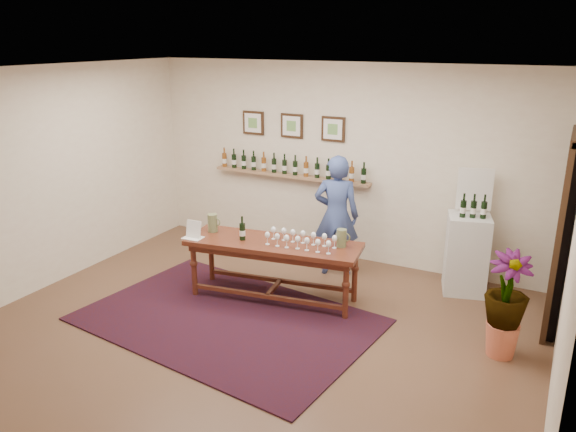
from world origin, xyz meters
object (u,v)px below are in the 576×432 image
at_px(display_pedestal, 466,254).
at_px(person, 336,216).
at_px(tasting_table, 273,250).
at_px(potted_plant, 506,305).

height_order(display_pedestal, person, person).
xyz_separation_m(tasting_table, display_pedestal, (2.06, 1.31, -0.14)).
bearing_deg(display_pedestal, tasting_table, -147.50).
height_order(tasting_table, potted_plant, potted_plant).
relative_size(display_pedestal, potted_plant, 1.04).
bearing_deg(tasting_table, potted_plant, -10.29).
bearing_deg(person, potted_plant, 137.99).
xyz_separation_m(display_pedestal, person, (-1.68, -0.23, 0.32)).
distance_m(display_pedestal, person, 1.73).
bearing_deg(tasting_table, display_pedestal, 23.93).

